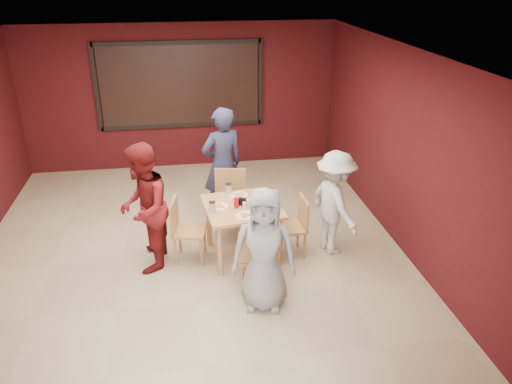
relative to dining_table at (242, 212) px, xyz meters
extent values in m
plane|color=tan|center=(-0.71, 0.15, -0.69)|extent=(7.00, 7.00, 0.00)
cube|color=black|center=(-0.71, 3.60, 0.96)|extent=(3.00, 0.02, 1.50)
cube|color=tan|center=(0.00, 0.00, 0.08)|extent=(1.10, 1.10, 0.04)
cylinder|color=tan|center=(-0.44, 0.35, -0.32)|extent=(0.07, 0.07, 0.75)
cylinder|color=tan|center=(0.35, 0.44, -0.32)|extent=(0.07, 0.07, 0.75)
cylinder|color=tan|center=(-0.35, -0.44, -0.32)|extent=(0.07, 0.07, 0.75)
cylinder|color=tan|center=(0.44, -0.35, -0.32)|extent=(0.07, 0.07, 0.75)
cylinder|color=white|center=(0.00, -0.31, 0.10)|extent=(0.25, 0.25, 0.01)
cone|color=#E4AA50|center=(0.00, -0.31, 0.12)|extent=(0.23, 0.23, 0.02)
cylinder|color=#F5E8C3|center=(0.14, -0.41, 0.17)|extent=(0.09, 0.09, 0.14)
cylinder|color=black|center=(0.14, -0.41, 0.24)|extent=(0.09, 0.09, 0.01)
cylinder|color=white|center=(0.00, 0.32, 0.10)|extent=(0.25, 0.25, 0.01)
cone|color=#E4AA50|center=(0.00, 0.32, 0.12)|extent=(0.23, 0.23, 0.02)
cylinder|color=#F5E8C3|center=(-0.14, 0.41, 0.17)|extent=(0.09, 0.09, 0.14)
cylinder|color=black|center=(-0.14, 0.41, 0.24)|extent=(0.09, 0.09, 0.01)
cylinder|color=white|center=(-0.32, 0.00, 0.10)|extent=(0.25, 0.25, 0.01)
cone|color=#E4AA50|center=(-0.32, 0.00, 0.12)|extent=(0.23, 0.23, 0.02)
cylinder|color=#F5E8C3|center=(-0.41, -0.14, 0.17)|extent=(0.09, 0.09, 0.14)
cylinder|color=black|center=(-0.41, -0.14, 0.24)|extent=(0.09, 0.09, 0.01)
cylinder|color=white|center=(0.32, 0.00, 0.10)|extent=(0.25, 0.25, 0.01)
cone|color=#E4AA50|center=(0.32, 0.00, 0.12)|extent=(0.23, 0.23, 0.02)
cylinder|color=#F5E8C3|center=(0.41, 0.14, 0.17)|extent=(0.09, 0.09, 0.14)
cylinder|color=black|center=(0.41, 0.14, 0.24)|extent=(0.09, 0.09, 0.01)
cylinder|color=silver|center=(0.08, -0.03, 0.15)|extent=(0.06, 0.06, 0.10)
cylinder|color=silver|center=(0.02, -0.08, 0.14)|extent=(0.05, 0.05, 0.08)
cylinder|color=#AE0C0C|center=(-0.08, -0.05, 0.17)|extent=(0.07, 0.07, 0.15)
cube|color=black|center=(0.00, 0.01, 0.15)|extent=(0.12, 0.09, 0.10)
cube|color=#B78F47|center=(0.09, -0.76, -0.26)|extent=(0.51, 0.51, 0.04)
cylinder|color=#B78F47|center=(0.29, -0.64, -0.48)|extent=(0.04, 0.04, 0.41)
cylinder|color=#B78F47|center=(-0.04, -0.55, -0.48)|extent=(0.04, 0.04, 0.41)
cylinder|color=#B78F47|center=(0.21, -0.97, -0.48)|extent=(0.04, 0.04, 0.41)
cylinder|color=#B78F47|center=(-0.12, -0.88, -0.48)|extent=(0.04, 0.04, 0.41)
cube|color=#B78F47|center=(0.04, -0.94, -0.02)|extent=(0.42, 0.14, 0.40)
cube|color=#B78F47|center=(-0.10, 0.68, -0.21)|extent=(0.55, 0.55, 0.04)
cylinder|color=#B78F47|center=(-0.32, 0.53, -0.46)|extent=(0.04, 0.04, 0.46)
cylinder|color=#B78F47|center=(0.05, 0.46, -0.46)|extent=(0.04, 0.04, 0.46)
cylinder|color=#B78F47|center=(-0.25, 0.91, -0.46)|extent=(0.04, 0.04, 0.46)
cylinder|color=#B78F47|center=(0.12, 0.84, -0.46)|extent=(0.04, 0.04, 0.46)
cube|color=#B78F47|center=(-0.06, 0.89, 0.06)|extent=(0.47, 0.13, 0.45)
cube|color=#B78F47|center=(-0.73, 0.02, -0.24)|extent=(0.51, 0.51, 0.04)
cylinder|color=#B78F47|center=(-0.59, -0.19, -0.48)|extent=(0.04, 0.04, 0.43)
cylinder|color=#B78F47|center=(-0.52, 0.16, -0.48)|extent=(0.04, 0.04, 0.43)
cylinder|color=#B78F47|center=(-0.93, -0.12, -0.48)|extent=(0.04, 0.04, 0.43)
cylinder|color=#B78F47|center=(-0.87, 0.23, -0.48)|extent=(0.04, 0.04, 0.43)
cube|color=#B78F47|center=(-0.92, 0.06, 0.01)|extent=(0.12, 0.44, 0.42)
cube|color=#B78F47|center=(0.67, -0.06, -0.27)|extent=(0.43, 0.43, 0.04)
cylinder|color=#B78F47|center=(0.49, 0.09, -0.49)|extent=(0.04, 0.04, 0.40)
cylinder|color=#B78F47|center=(0.51, -0.24, -0.49)|extent=(0.04, 0.04, 0.40)
cylinder|color=#B78F47|center=(0.82, 0.11, -0.49)|extent=(0.04, 0.04, 0.40)
cylinder|color=#B78F47|center=(0.84, -0.22, -0.49)|extent=(0.04, 0.04, 0.40)
cube|color=#B78F47|center=(0.85, -0.06, -0.03)|extent=(0.06, 0.41, 0.39)
imported|color=#969696|center=(0.11, -1.15, 0.08)|extent=(0.84, 0.65, 1.53)
imported|color=#2B2F4D|center=(-0.15, 1.18, 0.23)|extent=(0.78, 0.64, 1.84)
imported|color=maroon|center=(-1.30, -0.06, 0.19)|extent=(0.74, 0.91, 1.75)
imported|color=silver|center=(1.29, -0.06, 0.06)|extent=(0.80, 1.09, 1.51)
camera|label=1|loc=(-0.76, -6.02, 3.10)|focal=35.00mm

